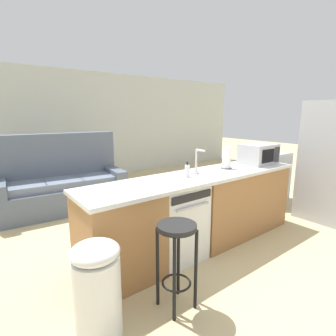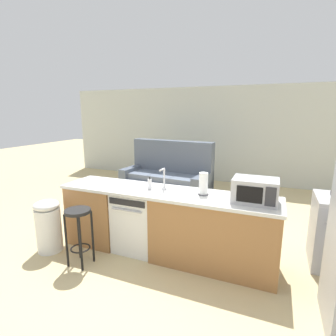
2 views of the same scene
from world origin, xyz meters
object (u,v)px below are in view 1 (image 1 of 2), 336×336
(microwave, at_px, (258,154))
(stove_range, at_px, (264,176))
(refrigerator, at_px, (331,161))
(kettle, at_px, (267,149))
(couch, at_px, (61,185))
(dishwasher, at_px, (174,221))
(bar_stool, at_px, (177,248))
(paper_towel_roll, at_px, (227,158))
(soap_bottle, at_px, (187,171))
(trash_bin, at_px, (97,289))

(microwave, bearing_deg, stove_range, 27.26)
(refrigerator, distance_m, microwave, 1.21)
(kettle, relative_size, couch, 0.10)
(dishwasher, distance_m, bar_stool, 0.82)
(dishwasher, height_order, refrigerator, refrigerator)
(kettle, distance_m, couch, 3.64)
(paper_towel_roll, xyz_separation_m, soap_bottle, (-0.72, -0.04, -0.07))
(paper_towel_roll, bearing_deg, refrigerator, -19.55)
(couch, bearing_deg, soap_bottle, -72.99)
(refrigerator, bearing_deg, trash_bin, 179.86)
(dishwasher, relative_size, kettle, 4.10)
(soap_bottle, relative_size, bar_stool, 0.24)
(stove_range, bearing_deg, microwave, -152.74)
(soap_bottle, xyz_separation_m, trash_bin, (-1.31, -0.55, -0.59))
(stove_range, xyz_separation_m, kettle, (-0.17, -0.13, 0.53))
(kettle, bearing_deg, dishwasher, -170.15)
(refrigerator, bearing_deg, soap_bottle, 167.05)
(stove_range, bearing_deg, kettle, -142.84)
(trash_bin, bearing_deg, microwave, 11.46)
(microwave, distance_m, kettle, 1.00)
(dishwasher, bearing_deg, trash_bin, -154.35)
(kettle, bearing_deg, soap_bottle, -169.46)
(stove_range, xyz_separation_m, trash_bin, (-3.72, -1.09, -0.07))
(soap_bottle, distance_m, trash_bin, 1.54)
(kettle, height_order, couch, couch)
(microwave, relative_size, trash_bin, 0.68)
(microwave, bearing_deg, refrigerator, -27.19)
(microwave, bearing_deg, dishwasher, 179.95)
(microwave, distance_m, soap_bottle, 1.35)
(dishwasher, xyz_separation_m, trash_bin, (-1.12, -0.54, -0.04))
(stove_range, relative_size, bar_stool, 1.22)
(microwave, xyz_separation_m, trash_bin, (-2.66, -0.54, -0.66))
(microwave, relative_size, soap_bottle, 2.84)
(paper_towel_roll, height_order, trash_bin, paper_towel_roll)
(paper_towel_roll, distance_m, trash_bin, 2.22)
(paper_towel_roll, height_order, kettle, paper_towel_roll)
(stove_range, height_order, bar_stool, stove_range)
(refrigerator, xyz_separation_m, kettle, (-0.17, 0.97, 0.09))
(bar_stool, relative_size, trash_bin, 1.00)
(stove_range, bearing_deg, soap_bottle, -167.30)
(microwave, distance_m, trash_bin, 2.79)
(stove_range, xyz_separation_m, paper_towel_roll, (-1.69, -0.50, 0.59))
(soap_bottle, bearing_deg, couch, 107.01)
(couch, bearing_deg, kettle, -33.76)
(stove_range, distance_m, paper_towel_roll, 1.86)
(bar_stool, xyz_separation_m, trash_bin, (-0.64, 0.11, -0.16))
(dishwasher, distance_m, stove_range, 2.66)
(paper_towel_roll, bearing_deg, kettle, 13.77)
(trash_bin, bearing_deg, refrigerator, -0.14)
(soap_bottle, relative_size, couch, 0.08)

